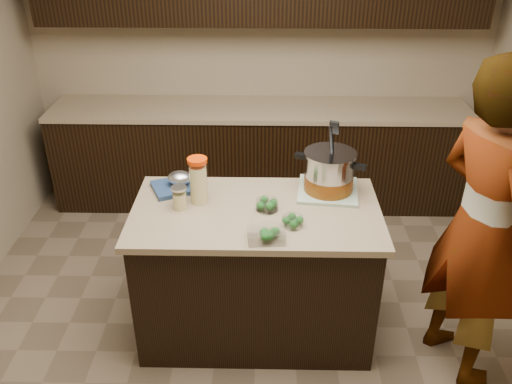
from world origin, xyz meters
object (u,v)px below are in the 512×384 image
island (256,271)px  person (482,229)px  stock_pot (329,174)px  lemonade_pitcher (198,182)px

island → person: bearing=-12.4°
island → stock_pot: (0.44, 0.22, 0.57)m
person → island: bearing=56.2°
island → person: 1.34m
lemonade_pitcher → stock_pot: bearing=9.8°
person → stock_pot: bearing=36.0°
stock_pot → person: person is taller
stock_pot → lemonade_pitcher: size_ratio=1.59×
island → stock_pot: size_ratio=3.25×
stock_pot → person: bearing=-9.2°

